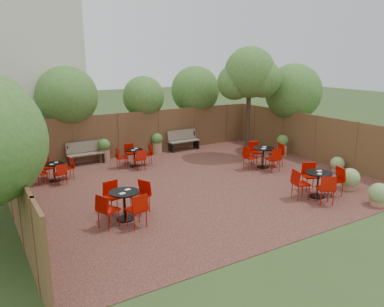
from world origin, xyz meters
TOP-DOWN VIEW (x-y plane):
  - ground at (0.00, 0.00)m, footprint 80.00×80.00m
  - courtyard_paving at (0.00, 0.00)m, footprint 12.00×10.00m
  - fence_back at (0.00, 5.00)m, footprint 12.00×0.08m
  - fence_left at (-6.00, 0.00)m, footprint 0.08×10.00m
  - fence_right at (6.00, 0.00)m, footprint 0.08×10.00m
  - neighbour_building at (-4.50, 8.00)m, footprint 5.00×4.00m
  - overhang_foliage at (-2.25, 2.37)m, footprint 15.98×10.88m
  - courtyard_tree at (4.05, 2.18)m, footprint 2.49×2.39m
  - park_bench_left at (-2.68, 4.63)m, footprint 1.52×0.49m
  - park_bench_right at (2.09, 4.63)m, footprint 1.57×0.54m
  - bistro_tables at (-0.08, -0.20)m, footprint 9.23×7.96m
  - planters at (-0.75, 3.92)m, footprint 10.89×3.97m
  - low_shrubs at (4.25, -3.39)m, footprint 2.47×3.59m

SIDE VIEW (x-z plane):
  - ground at x=0.00m, z-range 0.00..0.00m
  - courtyard_paving at x=0.00m, z-range 0.00..0.02m
  - low_shrubs at x=4.25m, z-range -0.02..0.71m
  - bistro_tables at x=-0.08m, z-range 0.00..0.96m
  - park_bench_left at x=-2.68m, z-range 0.03..0.97m
  - park_bench_right at x=2.09m, z-range 0.03..1.00m
  - planters at x=-0.75m, z-range 0.01..1.12m
  - fence_back at x=0.00m, z-range 0.00..2.00m
  - fence_left at x=-6.00m, z-range 0.00..2.00m
  - fence_right at x=6.00m, z-range 0.00..2.00m
  - overhang_foliage at x=-2.25m, z-range 1.40..4.17m
  - courtyard_tree at x=4.05m, z-range 1.17..6.03m
  - neighbour_building at x=-4.50m, z-range 0.00..8.00m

